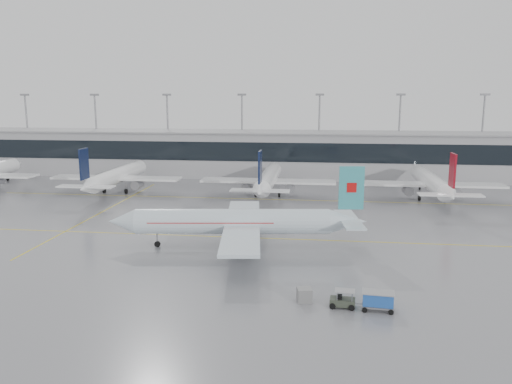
# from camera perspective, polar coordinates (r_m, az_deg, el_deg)

# --- Properties ---
(ground) EXTENTS (320.00, 320.00, 0.00)m
(ground) POSITION_cam_1_polar(r_m,az_deg,el_deg) (78.42, -1.09, -5.23)
(ground) COLOR gray
(ground) RESTS_ON ground
(taxi_line_main) EXTENTS (120.00, 0.25, 0.01)m
(taxi_line_main) POSITION_cam_1_polar(r_m,az_deg,el_deg) (78.42, -1.09, -5.23)
(taxi_line_main) COLOR yellow
(taxi_line_main) RESTS_ON ground
(taxi_line_north) EXTENTS (120.00, 0.25, 0.01)m
(taxi_line_north) POSITION_cam_1_polar(r_m,az_deg,el_deg) (107.36, 1.18, -0.83)
(taxi_line_north) COLOR yellow
(taxi_line_north) RESTS_ON ground
(taxi_line_cross) EXTENTS (0.25, 60.00, 0.01)m
(taxi_line_cross) POSITION_cam_1_polar(r_m,az_deg,el_deg) (100.79, -16.97, -2.08)
(taxi_line_cross) COLOR yellow
(taxi_line_cross) RESTS_ON ground
(terminal) EXTENTS (180.00, 15.00, 12.00)m
(terminal) POSITION_cam_1_polar(r_m,az_deg,el_deg) (137.91, 2.57, 4.28)
(terminal) COLOR #9A9A9D
(terminal) RESTS_ON ground
(terminal_glass) EXTENTS (180.00, 0.20, 5.00)m
(terminal_glass) POSITION_cam_1_polar(r_m,az_deg,el_deg) (130.27, 2.31, 4.56)
(terminal_glass) COLOR black
(terminal_glass) RESTS_ON ground
(terminal_roof) EXTENTS (182.00, 16.00, 0.40)m
(terminal_roof) POSITION_cam_1_polar(r_m,az_deg,el_deg) (137.35, 2.59, 6.85)
(terminal_roof) COLOR gray
(terminal_roof) RESTS_ON ground
(light_masts) EXTENTS (156.40, 1.00, 22.60)m
(light_masts) POSITION_cam_1_polar(r_m,az_deg,el_deg) (143.24, 2.79, 7.47)
(light_masts) COLOR gray
(light_masts) RESTS_ON ground
(air_canada_jet) EXTENTS (37.73, 30.68, 11.98)m
(air_canada_jet) POSITION_cam_1_polar(r_m,az_deg,el_deg) (72.58, -1.75, -3.44)
(air_canada_jet) COLOR silver
(air_canada_jet) RESTS_ON ground
(parked_jet_b) EXTENTS (29.64, 36.96, 11.72)m
(parked_jet_b) POSITION_cam_1_polar(r_m,az_deg,el_deg) (118.92, -15.65, 1.73)
(parked_jet_b) COLOR white
(parked_jet_b) RESTS_ON ground
(parked_jet_c) EXTENTS (29.64, 36.96, 11.72)m
(parked_jet_c) POSITION_cam_1_polar(r_m,az_deg,el_deg) (110.29, 1.39, 1.44)
(parked_jet_c) COLOR white
(parked_jet_c) RESTS_ON ground
(parked_jet_d) EXTENTS (29.64, 36.96, 11.72)m
(parked_jet_d) POSITION_cam_1_polar(r_m,az_deg,el_deg) (112.41, 19.44, 1.00)
(parked_jet_d) COLOR white
(parked_jet_d) RESTS_ON ground
(baggage_tug) EXTENTS (3.96, 1.85, 1.90)m
(baggage_tug) POSITION_cam_1_polar(r_m,az_deg,el_deg) (54.11, 9.85, -12.20)
(baggage_tug) COLOR #353B30
(baggage_tug) RESTS_ON ground
(baggage_cart) EXTENTS (3.41, 2.11, 2.02)m
(baggage_cart) POSITION_cam_1_polar(r_m,az_deg,el_deg) (53.93, 13.77, -11.85)
(baggage_cart) COLOR gray
(baggage_cart) RESTS_ON ground
(gse_unit) EXTENTS (1.78, 1.70, 1.53)m
(gse_unit) POSITION_cam_1_polar(r_m,az_deg,el_deg) (54.85, 5.55, -11.65)
(gse_unit) COLOR gray
(gse_unit) RESTS_ON ground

